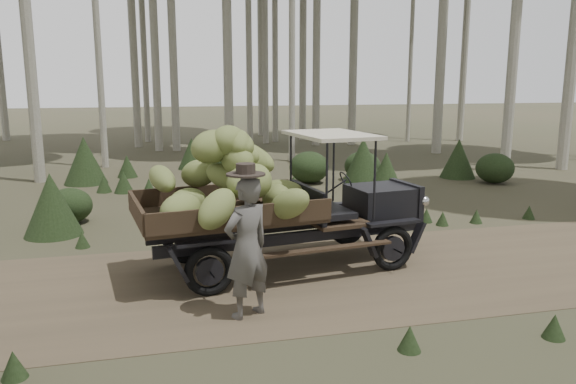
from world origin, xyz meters
name	(u,v)px	position (x,y,z in m)	size (l,w,h in m)	color
ground	(380,271)	(0.00, 0.00, 0.00)	(120.00, 120.00, 0.00)	#473D2B
dirt_track	(380,271)	(0.00, 0.00, 0.00)	(70.00, 4.00, 0.01)	brown
banana_truck	(262,187)	(-1.82, 0.46, 1.36)	(4.88, 2.62, 2.38)	black
farmer	(247,246)	(-2.33, -1.21, 0.94)	(0.80, 0.70, 1.99)	#4F4C48
undergrowth	(241,228)	(-2.04, 1.15, 0.54)	(21.94, 23.94, 1.39)	#233319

